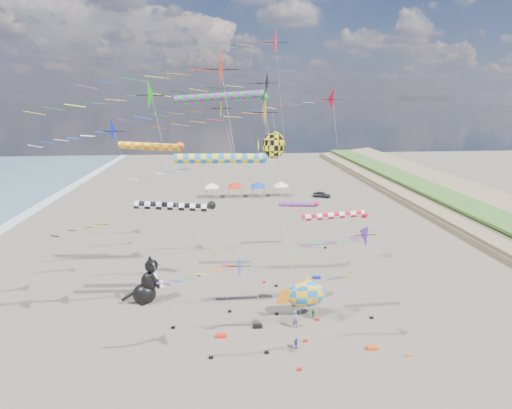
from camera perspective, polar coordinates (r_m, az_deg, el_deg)
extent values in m
plane|color=brown|center=(32.07, 3.82, -25.39)|extent=(260.00, 260.00, 0.00)
cone|color=red|center=(49.53, 3.77, 22.15)|extent=(3.00, 3.22, 3.32)
cylinder|color=#B2B2B2|center=(49.82, 4.66, 6.52)|extent=(2.04, 0.02, 27.00)
cube|color=black|center=(53.60, 5.42, -7.80)|extent=(0.36, 0.24, 0.20)
cone|color=blue|center=(52.07, -8.59, 5.17)|extent=(1.57, 1.68, 1.73)
cylinder|color=#B2B2B2|center=(53.36, -7.19, -1.19)|extent=(2.17, 0.02, 12.08)
cube|color=black|center=(55.26, -5.87, -7.09)|extent=(0.36, 0.24, 0.20)
cone|color=black|center=(41.79, 1.58, 17.01)|extent=(2.35, 2.52, 2.60)
cylinder|color=#B2B2B2|center=(43.12, 4.09, 2.01)|extent=(3.98, 0.02, 22.27)
cube|color=black|center=(47.16, 6.26, -11.12)|extent=(0.36, 0.24, 0.20)
cone|color=red|center=(46.10, 12.92, 14.48)|extent=(2.50, 2.68, 2.76)
cylinder|color=#B2B2B2|center=(47.51, 13.15, 1.88)|extent=(1.68, 0.02, 20.67)
cube|color=black|center=(50.99, 13.37, -9.38)|extent=(0.36, 0.24, 0.20)
cone|color=red|center=(29.02, -4.96, 18.72)|extent=(2.50, 2.68, 2.76)
cylinder|color=#B2B2B2|center=(30.49, -1.40, -3.02)|extent=(3.30, 0.02, 22.69)
cube|color=black|center=(35.72, 1.51, -20.37)|extent=(0.36, 0.24, 0.20)
cone|color=#0610C2|center=(34.62, -19.49, 9.83)|extent=(1.86, 1.99, 2.06)
cylinder|color=#B2B2B2|center=(36.06, -15.42, -4.49)|extent=(3.68, 0.02, 18.17)
cube|color=black|center=(39.61, -11.77, -16.82)|extent=(0.36, 0.24, 0.20)
cone|color=#148C10|center=(28.89, -12.09, 15.12)|extent=(2.16, 2.32, 2.39)
cylinder|color=#B2B2B2|center=(30.55, -9.03, -4.85)|extent=(2.16, 0.02, 21.00)
cube|color=black|center=(35.36, -6.45, -20.88)|extent=(0.36, 0.24, 0.20)
cone|color=orange|center=(48.74, -19.62, -2.34)|extent=(1.44, 1.54, 1.59)
cylinder|color=#B2B2B2|center=(49.45, -17.37, -6.20)|extent=(3.38, 0.02, 7.01)
cube|color=black|center=(50.41, -15.18, -9.80)|extent=(0.36, 0.24, 0.20)
cone|color=#6B28A6|center=(31.70, 17.46, -4.56)|extent=(1.83, 1.96, 2.02)
cylinder|color=#B2B2B2|center=(34.37, 19.31, -12.73)|extent=(3.24, 0.02, 10.54)
cube|color=black|center=(37.61, 20.97, -19.46)|extent=(0.36, 0.24, 0.20)
cone|color=orange|center=(30.53, 1.74, 13.11)|extent=(2.04, 2.18, 2.25)
cylinder|color=#B2B2B2|center=(32.62, 4.63, -4.55)|extent=(3.48, 0.02, 19.78)
cube|color=black|center=(37.33, 7.06, -18.76)|extent=(0.36, 0.24, 0.20)
cone|color=blue|center=(29.18, -0.65, -9.16)|extent=(1.82, 1.94, 2.00)
cylinder|color=#B2B2B2|center=(31.42, 2.94, -16.39)|extent=(3.79, 0.02, 8.84)
cube|color=black|center=(34.14, 6.22, -22.36)|extent=(0.36, 0.24, 0.20)
cone|color=yellow|center=(42.18, -3.50, 13.64)|extent=(2.07, 2.22, 2.29)
cylinder|color=#B2B2B2|center=(43.63, -1.02, 0.54)|extent=(3.49, 0.02, 19.81)
cube|color=black|center=(47.17, 1.17, -11.02)|extent=(0.36, 0.24, 0.20)
cylinder|color=black|center=(37.46, -11.73, -0.25)|extent=(7.00, 0.75, 0.75)
sphere|color=black|center=(37.22, -6.37, -0.13)|extent=(0.79, 0.79, 0.79)
cylinder|color=#B2B2B2|center=(39.01, -5.02, -8.02)|extent=(1.52, 0.02, 11.13)
cube|color=black|center=(41.45, -3.77, -14.97)|extent=(0.36, 0.24, 0.20)
cylinder|color=blue|center=(35.40, -5.37, 6.57)|extent=(7.73, 0.88, 0.88)
sphere|color=blue|center=(35.60, 0.91, 6.67)|extent=(0.92, 0.92, 0.92)
cylinder|color=#B2B2B2|center=(37.60, 2.00, -5.18)|extent=(1.52, 0.02, 15.63)
cube|color=black|center=(40.99, 2.98, -15.33)|extent=(0.36, 0.24, 0.20)
cylinder|color=red|center=(36.38, 10.95, -1.56)|extent=(5.71, 0.61, 0.61)
sphere|color=red|center=(37.26, 15.18, -1.42)|extent=(0.65, 0.65, 0.65)
cylinder|color=#B2B2B2|center=(39.29, 15.69, -8.82)|extent=(1.52, 0.02, 10.59)
cube|color=black|center=(41.86, 16.17, -15.27)|extent=(0.36, 0.24, 0.20)
cylinder|color=#188628|center=(41.11, -5.25, 15.04)|extent=(8.89, 0.85, 0.85)
sphere|color=#188628|center=(41.36, 1.14, 15.09)|extent=(0.89, 0.89, 0.89)
cylinder|color=#B2B2B2|center=(42.70, 2.07, 0.95)|extent=(1.52, 0.02, 20.86)
cube|color=black|center=(46.38, 2.89, -11.52)|extent=(0.36, 0.24, 0.20)
cylinder|color=red|center=(55.27, 6.01, 0.00)|extent=(5.24, 0.67, 0.67)
sphere|color=red|center=(55.83, 8.65, 0.06)|extent=(0.70, 0.70, 0.70)
cylinder|color=#B2B2B2|center=(56.93, 9.25, -3.13)|extent=(1.52, 0.02, 6.59)
cube|color=black|center=(58.18, 9.84, -6.09)|extent=(0.36, 0.24, 0.20)
cylinder|color=orange|center=(45.69, -14.92, 8.04)|extent=(6.61, 0.81, 0.81)
sphere|color=orange|center=(45.25, -10.76, 8.22)|extent=(0.85, 0.85, 0.85)
cylinder|color=#B2B2B2|center=(46.72, -9.38, -1.32)|extent=(1.52, 0.02, 15.66)
cube|color=black|center=(49.37, -8.12, -9.95)|extent=(0.36, 0.24, 0.20)
ellipsoid|color=yellow|center=(39.19, 2.56, 8.43)|extent=(2.20, 0.40, 2.64)
cone|color=yellow|center=(39.02, 0.36, 8.42)|extent=(0.12, 1.80, 1.80)
cylinder|color=#B2B2B2|center=(40.12, 4.04, -3.39)|extent=(2.03, 2.03, 16.32)
cube|color=black|center=(42.62, 5.42, -14.11)|extent=(0.36, 0.24, 0.20)
ellipsoid|color=blue|center=(40.03, 7.11, -12.63)|extent=(4.22, 2.41, 2.65)
cone|color=orange|center=(39.63, 3.78, -12.84)|extent=(1.92, 0.52, 1.94)
cone|color=yellow|center=(39.47, 7.42, -10.91)|extent=(1.40, 0.39, 1.41)
cylinder|color=#B2B2B2|center=(40.47, 8.67, -14.57)|extent=(0.10, 1.04, 1.87)
cube|color=red|center=(40.46, 8.75, -15.94)|extent=(0.36, 0.24, 0.20)
imported|color=slate|center=(38.73, 5.65, -16.03)|extent=(0.69, 0.53, 1.72)
imported|color=#1E7826|center=(40.44, 8.18, -15.28)|extent=(0.61, 0.57, 0.99)
imported|color=#2C27AF|center=(36.24, 5.74, -19.09)|extent=(0.64, 0.45, 1.02)
cube|color=#DF4612|center=(37.47, 16.23, -19.07)|extent=(0.90, 0.44, 0.30)
cube|color=red|center=(37.77, -5.03, -18.17)|extent=(0.90, 0.44, 0.30)
cube|color=#1313BE|center=(48.71, 8.64, -10.26)|extent=(0.90, 0.44, 0.30)
cube|color=black|center=(38.94, 0.23, -16.99)|extent=(0.90, 0.44, 0.30)
cube|color=white|center=(86.15, -6.32, 2.43)|extent=(3.00, 3.00, 0.15)
pyramid|color=white|center=(85.93, -6.34, 3.11)|extent=(4.20, 4.20, 1.00)
cylinder|color=#999999|center=(85.18, -7.19, 1.47)|extent=(0.08, 0.08, 2.20)
cylinder|color=#999999|center=(85.12, -5.44, 1.51)|extent=(0.08, 0.08, 2.20)
cylinder|color=#999999|center=(87.71, -7.14, 1.86)|extent=(0.08, 0.08, 2.20)
cylinder|color=#999999|center=(87.65, -5.44, 1.90)|extent=(0.08, 0.08, 2.20)
cube|color=red|center=(86.19, -3.00, 2.51)|extent=(3.00, 3.00, 0.15)
pyramid|color=red|center=(85.97, -3.01, 3.19)|extent=(4.20, 4.20, 1.00)
cylinder|color=#999999|center=(85.14, -3.83, 1.55)|extent=(0.08, 0.08, 2.20)
cylinder|color=#999999|center=(85.23, -2.08, 1.58)|extent=(0.08, 0.08, 2.20)
cylinder|color=#999999|center=(87.67, -3.87, 1.94)|extent=(0.08, 0.08, 2.20)
cylinder|color=#999999|center=(87.76, -2.17, 1.97)|extent=(0.08, 0.08, 2.20)
cube|color=#123CBA|center=(86.51, 0.32, 2.58)|extent=(3.00, 3.00, 0.15)
pyramid|color=#123CBA|center=(86.30, 0.32, 3.26)|extent=(4.20, 4.20, 1.00)
cylinder|color=#999999|center=(85.39, -0.47, 1.62)|extent=(0.08, 0.08, 2.20)
cylinder|color=#999999|center=(85.64, 1.27, 1.65)|extent=(0.08, 0.08, 2.20)
cylinder|color=#999999|center=(87.92, -0.61, 2.01)|extent=(0.08, 0.08, 2.20)
cylinder|color=#999999|center=(88.16, 1.08, 2.04)|extent=(0.08, 0.08, 2.20)
cube|color=white|center=(87.13, 3.60, 2.63)|extent=(3.00, 3.00, 0.15)
pyramid|color=white|center=(86.91, 3.61, 3.31)|extent=(4.20, 4.20, 1.00)
cylinder|color=#999999|center=(85.94, 2.86, 1.69)|extent=(0.08, 0.08, 2.20)
cylinder|color=#999999|center=(86.33, 4.57, 1.72)|extent=(0.08, 0.08, 2.20)
cylinder|color=#999999|center=(88.45, 2.62, 2.07)|extent=(0.08, 0.08, 2.20)
cylinder|color=#999999|center=(88.83, 4.29, 2.10)|extent=(0.08, 0.08, 2.20)
imported|color=#26262D|center=(87.30, 9.39, 1.41)|extent=(4.10, 3.13, 1.30)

